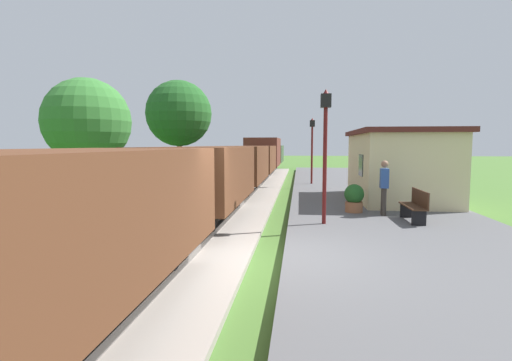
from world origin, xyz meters
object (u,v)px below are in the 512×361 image
object	(u,v)px
station_hut	(398,165)
person_waiting	(384,185)
potted_planter	(354,198)
freight_train	(248,162)
lamp_post_far	(312,138)
tree_field_left	(179,114)
lamp_post_near	(325,132)
bench_near_hut	(415,205)
tree_trackside_far	(87,122)

from	to	relation	value
station_hut	person_waiting	distance (m)	3.82
person_waiting	potted_planter	size ratio (longest dim) A/B	1.87
freight_train	station_hut	bearing A→B (deg)	-39.97
potted_planter	lamp_post_far	world-z (taller)	lamp_post_far
person_waiting	tree_field_left	xyz separation A→B (m)	(-9.21, 8.36, 2.95)
station_hut	tree_field_left	world-z (taller)	tree_field_left
lamp_post_near	lamp_post_far	world-z (taller)	same
freight_train	lamp_post_near	distance (m)	11.46
bench_near_hut	person_waiting	size ratio (longest dim) A/B	0.88
lamp_post_near	potted_planter	bearing A→B (deg)	61.24
freight_train	bench_near_hut	bearing A→B (deg)	-58.56
bench_near_hut	tree_trackside_far	bearing A→B (deg)	164.14
person_waiting	potted_planter	world-z (taller)	person_waiting
freight_train	tree_trackside_far	distance (m)	9.02
tree_field_left	freight_train	bearing A→B (deg)	13.92
potted_planter	tree_trackside_far	bearing A→B (deg)	169.02
person_waiting	tree_field_left	size ratio (longest dim) A/B	0.29
station_hut	lamp_post_near	bearing A→B (deg)	-122.18
tree_field_left	lamp_post_near	bearing A→B (deg)	-53.62
bench_near_hut	tree_trackside_far	world-z (taller)	tree_trackside_far
lamp_post_near	tree_field_left	size ratio (longest dim) A/B	0.62
station_hut	bench_near_hut	distance (m)	4.60
potted_planter	tree_trackside_far	world-z (taller)	tree_trackside_far
tree_trackside_far	tree_field_left	world-z (taller)	tree_field_left
station_hut	person_waiting	world-z (taller)	station_hut
lamp_post_far	tree_field_left	xyz separation A→B (m)	(-7.28, -1.29, 1.33)
station_hut	tree_field_left	distance (m)	11.79
bench_near_hut	tree_field_left	size ratio (longest dim) A/B	0.25
bench_near_hut	potted_planter	size ratio (longest dim) A/B	1.64
potted_planter	lamp_post_near	xyz separation A→B (m)	(-1.09, -1.99, 2.08)
freight_train	tree_trackside_far	bearing A→B (deg)	-129.39
potted_planter	tree_trackside_far	distance (m)	10.80
potted_planter	tree_trackside_far	size ratio (longest dim) A/B	0.18
tree_field_left	lamp_post_far	bearing A→B (deg)	10.04
station_hut	potted_planter	bearing A→B (deg)	-124.24
bench_near_hut	freight_train	bearing A→B (deg)	121.44
person_waiting	potted_planter	bearing A→B (deg)	-23.95
freight_train	lamp_post_far	bearing A→B (deg)	5.95
lamp_post_near	lamp_post_far	distance (m)	11.17
station_hut	lamp_post_far	xyz separation A→B (m)	(-3.20, 6.07, 1.15)
tree_field_left	person_waiting	bearing A→B (deg)	-42.24
person_waiting	potted_planter	distance (m)	1.06
potted_planter	lamp_post_near	bearing A→B (deg)	-118.76
bench_near_hut	potted_planter	distance (m)	2.05
freight_train	station_hut	size ratio (longest dim) A/B	6.76
lamp_post_near	lamp_post_far	bearing A→B (deg)	90.00
lamp_post_far	person_waiting	bearing A→B (deg)	-78.70
bench_near_hut	tree_trackside_far	size ratio (longest dim) A/B	0.29
station_hut	lamp_post_far	world-z (taller)	lamp_post_far
lamp_post_far	tree_field_left	size ratio (longest dim) A/B	0.62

